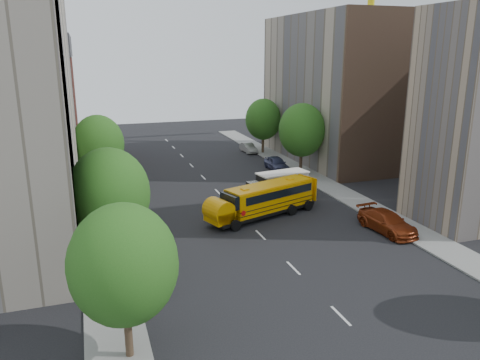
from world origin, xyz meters
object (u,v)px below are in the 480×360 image
street_tree_1 (109,194)px  street_tree_5 (263,119)px  parked_car_0 (143,277)px  parked_car_4 (277,164)px  street_tree_4 (302,130)px  parked_car_1 (127,191)px  street_tree_2 (98,144)px  safari_truck (278,185)px  street_tree_0 (124,265)px  parked_car_3 (387,222)px  parked_car_5 (248,148)px  school_bus (263,199)px  parked_car_2 (111,165)px

street_tree_1 → street_tree_5: street_tree_1 is taller
street_tree_5 → parked_car_0: (-20.60, -33.68, -3.96)m
street_tree_1 → parked_car_4: (20.07, 20.52, -4.15)m
street_tree_4 → parked_car_1: 20.48m
street_tree_2 → safari_truck: size_ratio=1.21×
parked_car_1 → parked_car_4: parked_car_4 is taller
parked_car_4 → street_tree_0: bearing=-121.3°
parked_car_0 → parked_car_3: bearing=-172.4°
parked_car_5 → parked_car_4: bearing=-92.8°
safari_truck → parked_car_3: size_ratio=1.16×
parked_car_3 → parked_car_1: bearing=133.9°
parked_car_4 → street_tree_5: bearing=80.6°
street_tree_0 → school_bus: size_ratio=0.72×
street_tree_4 → safari_truck: size_ratio=1.27×
parked_car_2 → safari_truck: bearing=128.0°
street_tree_1 → parked_car_4: size_ratio=1.68×
street_tree_0 → parked_car_2: 36.69m
street_tree_1 → street_tree_4: bearing=39.3°
school_bus → parked_car_1: size_ratio=2.57×
street_tree_5 → parked_car_4: (-1.93, -9.48, -3.90)m
parked_car_3 → parked_car_5: size_ratio=1.39×
parked_car_3 → parked_car_4: parked_car_4 is taller
safari_truck → parked_car_1: bearing=149.8°
street_tree_5 → parked_car_0: street_tree_5 is taller
parked_car_1 → parked_car_0: bearing=91.8°
street_tree_2 → parked_car_4: (20.07, 2.52, -4.03)m
parked_car_4 → parked_car_5: (0.22, 10.71, -0.15)m
parked_car_0 → street_tree_1: bearing=-71.2°
safari_truck → parked_car_0: 19.84m
street_tree_1 → parked_car_5: bearing=57.0°
parked_car_0 → street_tree_2: bearing=-88.3°
school_bus → parked_car_2: bearing=99.1°
street_tree_5 → parked_car_5: size_ratio=1.90×
parked_car_0 → school_bus: bearing=-141.7°
safari_truck → parked_car_1: safari_truck is taller
parked_car_2 → school_bus: bearing=115.4°
parked_car_3 → parked_car_4: (-0.53, 20.96, 0.01)m
street_tree_0 → safari_truck: 25.66m
street_tree_2 → street_tree_4: street_tree_4 is taller
parked_car_3 → parked_car_4: size_ratio=1.16×
school_bus → parked_car_5: size_ratio=2.60×
parked_car_5 → safari_truck: bearing=-103.6°
parked_car_2 → parked_car_4: bearing=159.2°
street_tree_1 → safari_truck: street_tree_1 is taller
street_tree_0 → parked_car_4: size_ratio=1.58×
street_tree_4 → parked_car_5: size_ratio=2.05×
street_tree_1 → parked_car_4: street_tree_1 is taller
street_tree_1 → safari_truck: bearing=32.1°
street_tree_1 → street_tree_4: street_tree_4 is taller
street_tree_0 → parked_car_2: (1.40, 36.45, -3.93)m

